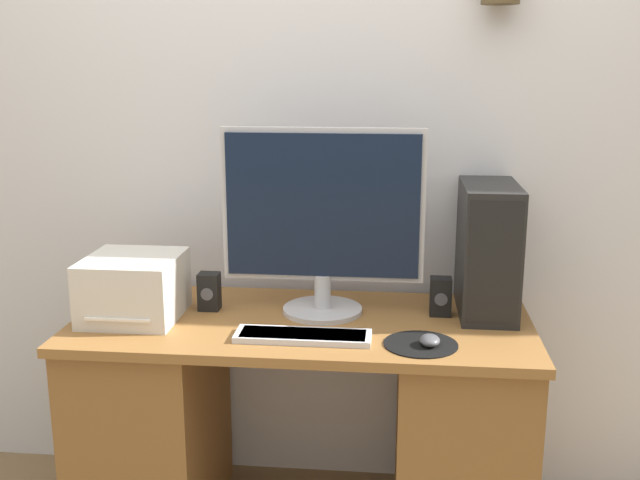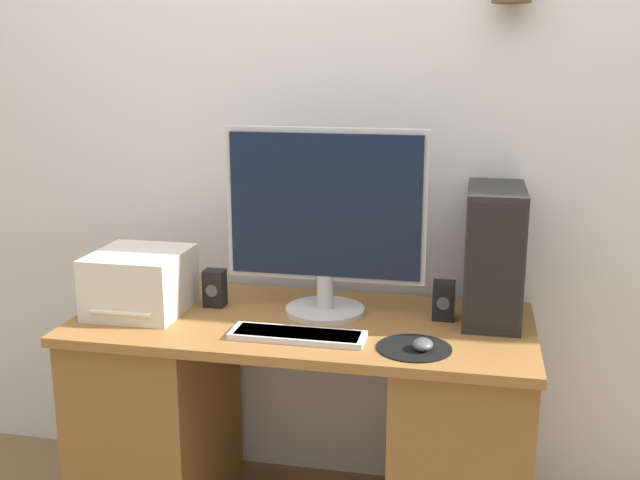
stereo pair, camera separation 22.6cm
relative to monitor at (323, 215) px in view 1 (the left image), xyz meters
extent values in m
cube|color=silver|center=(-0.06, 0.29, 0.31)|extent=(6.40, 0.05, 2.70)
cube|color=brown|center=(-0.06, -0.08, -0.33)|extent=(1.42, 0.63, 0.03)
cube|color=brown|center=(-0.56, -0.08, -0.69)|extent=(0.40, 0.58, 0.69)
cube|color=brown|center=(0.45, -0.08, -0.69)|extent=(0.40, 0.58, 0.69)
cylinder|color=#B7B7BC|center=(0.00, 0.00, -0.31)|extent=(0.25, 0.25, 0.02)
cylinder|color=#B7B7BC|center=(0.00, 0.00, -0.25)|extent=(0.05, 0.05, 0.11)
cube|color=#B7B7BC|center=(0.00, 0.01, 0.03)|extent=(0.63, 0.03, 0.48)
cube|color=black|center=(0.00, -0.01, 0.03)|extent=(0.60, 0.01, 0.45)
cube|color=silver|center=(-0.03, -0.24, -0.31)|extent=(0.40, 0.12, 0.02)
cube|color=white|center=(-0.03, -0.24, -0.30)|extent=(0.36, 0.10, 0.01)
cylinder|color=black|center=(0.31, -0.25, -0.32)|extent=(0.21, 0.21, 0.00)
ellipsoid|color=#4C4C51|center=(0.33, -0.27, -0.30)|extent=(0.06, 0.07, 0.03)
cube|color=black|center=(0.52, 0.06, -0.11)|extent=(0.17, 0.35, 0.41)
cube|color=black|center=(0.52, -0.11, -0.11)|extent=(0.16, 0.01, 0.37)
cube|color=beige|center=(-0.58, -0.11, -0.22)|extent=(0.29, 0.30, 0.20)
cube|color=white|center=(-0.58, -0.20, -0.27)|extent=(0.20, 0.13, 0.01)
cube|color=black|center=(-0.37, -0.01, -0.26)|extent=(0.07, 0.06, 0.12)
cylinder|color=#47474C|center=(-0.37, -0.04, -0.26)|extent=(0.04, 0.00, 0.04)
cube|color=black|center=(0.37, 0.01, -0.26)|extent=(0.07, 0.06, 0.12)
cylinder|color=#47474C|center=(0.37, -0.02, -0.26)|extent=(0.04, 0.00, 0.04)
camera|label=1|loc=(0.23, -2.27, 0.48)|focal=42.00mm
camera|label=2|loc=(0.45, -2.24, 0.48)|focal=42.00mm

